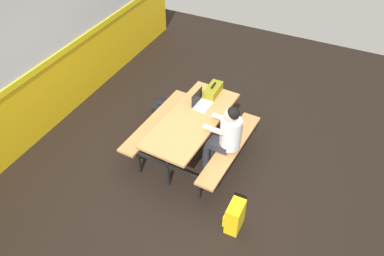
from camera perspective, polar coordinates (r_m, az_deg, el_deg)
The scene contains 8 objects.
ground_plane at distance 5.80m, azimuth -1.94°, elevation -6.79°, with size 10.00×10.00×0.02m, color black.
accent_backdrop at distance 6.30m, azimuth -22.90°, elevation 8.86°, with size 8.00×0.14×2.60m.
picnic_table_main at distance 5.68m, azimuth 0.00°, elevation 0.18°, with size 1.81×1.64×0.74m.
student_nearer at distance 5.38m, azimuth 4.99°, elevation -0.89°, with size 0.38×0.53×1.21m.
laptop_silver at distance 5.79m, azimuth 1.33°, elevation 3.84°, with size 0.33×0.24×0.22m.
toolbox_grey at distance 6.01m, azimuth 3.19°, elevation 5.65°, with size 0.40×0.18×0.18m.
backpack_dark at distance 5.07m, azimuth 6.37°, elevation -13.01°, with size 0.30×0.22×0.44m.
tote_bag_bright at distance 6.60m, azimuth -4.71°, elevation 2.57°, with size 0.34×0.21×0.43m.
Camera 1 is at (-3.39, -1.86, 4.32)m, focal length 35.66 mm.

